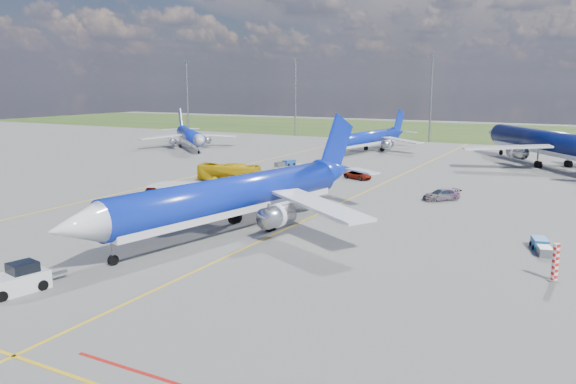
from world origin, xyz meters
The scene contains 16 objects.
ground centered at (0.00, 0.00, 0.00)m, with size 400.00×400.00×0.00m, color #5A5A57.
grass_strip centered at (0.00, 150.00, 0.00)m, with size 400.00×80.00×0.01m, color #2D4719.
taxiway_lines centered at (0.17, 27.70, 0.01)m, with size 60.25×160.00×0.02m.
floodlight_masts centered at (10.00, 110.00, 12.56)m, with size 202.20×0.50×22.70m.
warning_post centered at (26.00, 8.00, 1.50)m, with size 0.50×0.50×3.00m, color red.
bg_jet_nw centered at (-56.34, 67.98, 0.00)m, with size 25.38×33.31×8.72m, color #0C24A9, non-canonical shape.
bg_jet_nnw centered at (-16.53, 82.20, 0.00)m, with size 25.79×33.85×8.87m, color #0C24A9, non-canonical shape.
bg_jet_n centered at (20.12, 77.22, 0.00)m, with size 36.58×48.01×12.57m, color #071040, non-canonical shape.
main_airliner centered at (-4.17, 8.40, 0.00)m, with size 32.37×42.48×11.13m, color #0C24A9, non-canonical shape.
pushback_tug centered at (-8.72, -13.32, 0.85)m, with size 3.17×6.37×2.12m.
apron_bus centered at (-21.87, 33.69, 1.42)m, with size 2.38×10.18×2.84m, color gold.
service_car_a centered at (-24.65, 18.64, 0.64)m, with size 1.50×3.74×1.27m, color #999999.
service_car_b centered at (-4.94, 45.50, 0.65)m, with size 2.17×4.71×1.31m, color #999999.
service_car_c centered at (10.87, 35.06, 0.73)m, with size 2.04×5.02×1.46m, color #999999.
baggage_tug_w centered at (24.44, 16.29, 0.46)m, with size 2.23×4.54×0.99m.
baggage_tug_c centered at (-22.44, 53.35, 0.47)m, with size 2.49×4.58×1.00m.
Camera 1 is at (27.48, -38.42, 15.04)m, focal length 35.00 mm.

